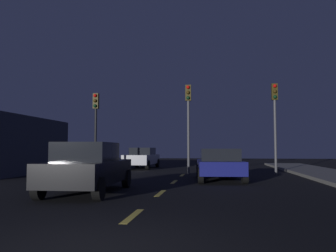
{
  "coord_description": "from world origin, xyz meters",
  "views": [
    {
      "loc": [
        1.69,
        -4.68,
        1.39
      ],
      "look_at": [
        -0.65,
        13.19,
        2.55
      ],
      "focal_mm": 37.86,
      "sensor_mm": 36.0,
      "label": 1
    }
  ],
  "objects_px": {
    "traffic_signal_left": "(96,117)",
    "car_adjacent_lane": "(88,167)",
    "traffic_signal_right": "(275,111)",
    "car_oncoming_far": "(142,158)",
    "traffic_signal_center": "(188,111)",
    "car_stopped_ahead": "(219,164)"
  },
  "relations": [
    {
      "from": "car_stopped_ahead",
      "to": "car_adjacent_lane",
      "type": "xyz_separation_m",
      "value": [
        -4.18,
        -5.06,
        0.08
      ]
    },
    {
      "from": "traffic_signal_left",
      "to": "traffic_signal_center",
      "type": "distance_m",
      "value": 5.42
    },
    {
      "from": "car_adjacent_lane",
      "to": "traffic_signal_center",
      "type": "bearing_deg",
      "value": 74.26
    },
    {
      "from": "traffic_signal_center",
      "to": "traffic_signal_right",
      "type": "distance_m",
      "value": 4.74
    },
    {
      "from": "traffic_signal_center",
      "to": "car_stopped_ahead",
      "type": "bearing_deg",
      "value": -67.11
    },
    {
      "from": "car_oncoming_far",
      "to": "traffic_signal_left",
      "type": "bearing_deg",
      "value": -109.24
    },
    {
      "from": "traffic_signal_left",
      "to": "car_adjacent_lane",
      "type": "xyz_separation_m",
      "value": [
        2.88,
        -8.97,
        -2.46
      ]
    },
    {
      "from": "traffic_signal_right",
      "to": "car_oncoming_far",
      "type": "xyz_separation_m",
      "value": [
        -8.41,
        4.99,
        -2.72
      ]
    },
    {
      "from": "traffic_signal_center",
      "to": "car_oncoming_far",
      "type": "distance_m",
      "value": 6.77
    },
    {
      "from": "traffic_signal_left",
      "to": "traffic_signal_right",
      "type": "bearing_deg",
      "value": 0.0
    },
    {
      "from": "traffic_signal_center",
      "to": "car_stopped_ahead",
      "type": "height_order",
      "value": "traffic_signal_center"
    },
    {
      "from": "car_adjacent_lane",
      "to": "car_oncoming_far",
      "type": "bearing_deg",
      "value": 94.67
    },
    {
      "from": "traffic_signal_left",
      "to": "traffic_signal_center",
      "type": "relative_size",
      "value": 0.93
    },
    {
      "from": "car_adjacent_lane",
      "to": "car_oncoming_far",
      "type": "xyz_separation_m",
      "value": [
        -1.14,
        13.96,
        -0.04
      ]
    },
    {
      "from": "traffic_signal_right",
      "to": "car_adjacent_lane",
      "type": "xyz_separation_m",
      "value": [
        -7.27,
        -8.97,
        -2.67
      ]
    },
    {
      "from": "car_stopped_ahead",
      "to": "car_adjacent_lane",
      "type": "distance_m",
      "value": 6.57
    },
    {
      "from": "car_stopped_ahead",
      "to": "traffic_signal_right",
      "type": "bearing_deg",
      "value": 51.75
    },
    {
      "from": "traffic_signal_right",
      "to": "car_oncoming_far",
      "type": "bearing_deg",
      "value": 149.32
    },
    {
      "from": "traffic_signal_right",
      "to": "car_stopped_ahead",
      "type": "bearing_deg",
      "value": -128.25
    },
    {
      "from": "traffic_signal_right",
      "to": "car_adjacent_lane",
      "type": "bearing_deg",
      "value": -128.99
    },
    {
      "from": "traffic_signal_left",
      "to": "car_stopped_ahead",
      "type": "distance_m",
      "value": 8.46
    },
    {
      "from": "car_oncoming_far",
      "to": "car_stopped_ahead",
      "type": "bearing_deg",
      "value": -59.12
    }
  ]
}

